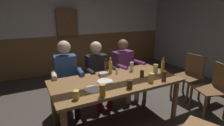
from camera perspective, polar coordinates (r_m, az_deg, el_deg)
The scene contains 25 objects.
back_wall_upper at distance 5.09m, azimuth -14.86°, elevation 16.98°, with size 6.29×0.12×1.46m, color beige.
back_wall_wainscot at distance 5.22m, azimuth -13.85°, elevation 3.05°, with size 6.29×0.12×1.06m, color brown.
dining_table at distance 2.65m, azimuth 1.25°, elevation -7.40°, with size 1.89×0.91×0.72m.
person_0 at distance 3.04m, azimuth -14.65°, elevation -3.69°, with size 0.52×0.56×1.25m.
person_1 at distance 3.21m, azimuth -4.53°, elevation -2.57°, with size 0.52×0.50×1.19m.
person_2 at distance 3.47m, azimuth 4.20°, elevation -1.04°, with size 0.59×0.57×1.19m.
chair_empty_near_right at distance 3.40m, azimuth 30.43°, elevation -7.05°, with size 0.56×0.56×0.88m.
chair_empty_near_left at distance 3.85m, azimuth 24.07°, elevation -3.59°, with size 0.46×0.46×0.88m.
table_candle at distance 2.86m, azimuth 1.61°, elevation -2.71°, with size 0.04×0.04×0.08m, color #F9E08C.
condiment_caddy at distance 2.78m, azimuth -2.88°, elevation -3.64°, with size 0.14×0.10×0.05m, color #B2B7BC.
plate_0 at distance 2.31m, azimuth -6.36°, elevation -8.54°, with size 0.22×0.22×0.01m, color white.
plate_1 at distance 2.54m, azimuth -2.31°, elevation -6.08°, with size 0.23×0.23×0.01m, color white.
bottle_0 at distance 2.87m, azimuth -0.50°, elevation -1.25°, with size 0.06×0.06×0.26m.
bottle_1 at distance 2.92m, azimuth -2.04°, elevation -1.25°, with size 0.06×0.06×0.23m.
bottle_2 at distance 2.99m, azimuth 16.26°, elevation -1.09°, with size 0.06×0.06×0.27m.
pint_glass_0 at distance 2.33m, azimuth 5.79°, elevation -6.92°, with size 0.08×0.08×0.11m, color #4C2D19.
pint_glass_1 at distance 2.10m, azimuth -3.13°, elevation -8.96°, with size 0.08×0.08×0.16m, color gold.
pint_glass_2 at distance 2.68m, azimuth 16.68°, elevation -3.99°, with size 0.07×0.07×0.15m, color #4C2D19.
pint_glass_3 at distance 2.86m, azimuth 14.06°, elevation -2.42°, with size 0.07×0.07×0.15m, color white.
pint_glass_4 at distance 2.98m, azimuth 6.45°, elevation -1.18°, with size 0.06×0.06×0.16m, color white.
pint_glass_5 at distance 2.75m, azimuth 9.77°, elevation -3.50°, with size 0.06×0.06×0.10m, color #4C2D19.
pint_glass_6 at distance 2.58m, azimuth 12.70°, elevation -4.70°, with size 0.08×0.08×0.13m, color #E5C64C.
pint_glass_7 at distance 3.11m, azimuth 14.09°, elevation -1.37°, with size 0.08×0.08×0.10m, color gold.
pint_glass_8 at distance 2.09m, azimuth -11.65°, elevation -10.18°, with size 0.07×0.07×0.11m, color #E5C64C.
wall_dart_cabinet at distance 4.97m, azimuth -14.53°, elevation 12.72°, with size 0.56×0.15×0.70m.
Camera 1 is at (-1.17, -1.93, 1.70)m, focal length 27.94 mm.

